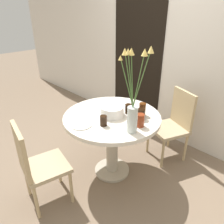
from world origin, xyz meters
The scene contains 15 objects.
ground_plane centered at (0.00, 0.00, 0.00)m, with size 16.00×16.00×0.00m, color #7A6651.
wall_back centered at (0.00, 1.18, 1.30)m, with size 8.00×0.05×2.60m.
doorway_panel centered at (-0.64, 1.15, 1.02)m, with size 0.90×0.01×2.05m.
dining_table centered at (0.00, 0.00, 0.60)m, with size 1.03×1.03×0.76m.
chair_near_front centered at (0.31, 0.78, 0.50)m, with size 0.52×0.52×0.89m.
chair_far_back centered at (-0.16, -0.82, 0.50)m, with size 0.47×0.47×0.89m.
birthday_cake centered at (0.00, 0.00, 0.81)m, with size 0.24×0.24×0.15m.
flower_vase centered at (0.35, -0.08, 1.05)m, with size 0.30×0.18×0.77m.
side_plate centered at (-0.06, -0.36, 0.76)m, with size 0.21×0.21×0.01m.
drink_glass_0 centered at (0.21, 0.24, 0.82)m, with size 0.07×0.07×0.14m.
drink_glass_1 centered at (0.08, 0.17, 0.81)m, with size 0.07×0.07×0.10m.
drink_glass_2 centered at (0.17, 0.17, 0.81)m, with size 0.06×0.06×0.10m.
drink_glass_3 centered at (0.09, -0.21, 0.81)m, with size 0.07×0.07×0.10m.
drink_glass_4 centered at (0.35, 0.03, 0.82)m, with size 0.08×0.08×0.13m.
drink_glass_5 centered at (0.26, 0.16, 0.81)m, with size 0.08×0.08×0.11m.
Camera 1 is at (1.47, -1.43, 1.82)m, focal length 35.00 mm.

